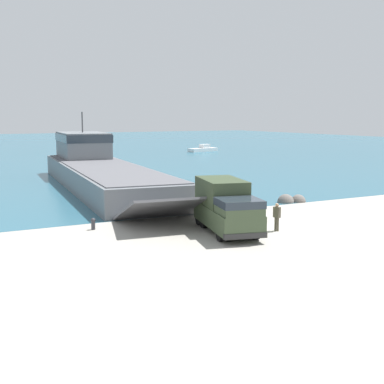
{
  "coord_description": "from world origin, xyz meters",
  "views": [
    {
      "loc": [
        -19.89,
        -28.11,
        7.19
      ],
      "look_at": [
        -2.74,
        3.86,
        1.94
      ],
      "focal_mm": 50.0,
      "sensor_mm": 36.0,
      "label": 1
    }
  ],
  "objects_px": {
    "landing_craft": "(98,167)",
    "mooring_bollard": "(93,223)",
    "military_truck": "(227,206)",
    "moored_boat_a": "(73,160)",
    "soldier_on_ramp": "(277,215)",
    "moored_boat_b": "(203,149)"
  },
  "relations": [
    {
      "from": "military_truck",
      "to": "mooring_bollard",
      "type": "relative_size",
      "value": 9.83
    },
    {
      "from": "military_truck",
      "to": "moored_boat_a",
      "type": "bearing_deg",
      "value": -171.02
    },
    {
      "from": "moored_boat_b",
      "to": "mooring_bollard",
      "type": "relative_size",
      "value": 9.28
    },
    {
      "from": "landing_craft",
      "to": "mooring_bollard",
      "type": "distance_m",
      "value": 22.25
    },
    {
      "from": "moored_boat_b",
      "to": "soldier_on_ramp",
      "type": "bearing_deg",
      "value": 139.52
    },
    {
      "from": "landing_craft",
      "to": "military_truck",
      "type": "height_order",
      "value": "landing_craft"
    },
    {
      "from": "landing_craft",
      "to": "soldier_on_ramp",
      "type": "bearing_deg",
      "value": -77.51
    },
    {
      "from": "landing_craft",
      "to": "soldier_on_ramp",
      "type": "relative_size",
      "value": 22.45
    },
    {
      "from": "landing_craft",
      "to": "military_truck",
      "type": "relative_size",
      "value": 5.35
    },
    {
      "from": "landing_craft",
      "to": "mooring_bollard",
      "type": "bearing_deg",
      "value": -102.51
    },
    {
      "from": "landing_craft",
      "to": "moored_boat_b",
      "type": "distance_m",
      "value": 52.43
    },
    {
      "from": "moored_boat_a",
      "to": "mooring_bollard",
      "type": "height_order",
      "value": "moored_boat_a"
    },
    {
      "from": "landing_craft",
      "to": "military_truck",
      "type": "distance_m",
      "value": 25.54
    },
    {
      "from": "military_truck",
      "to": "moored_boat_a",
      "type": "relative_size",
      "value": 1.34
    },
    {
      "from": "moored_boat_a",
      "to": "mooring_bollard",
      "type": "xyz_separation_m",
      "value": [
        -11.84,
        -46.68,
        -0.04
      ]
    },
    {
      "from": "moored_boat_b",
      "to": "military_truck",
      "type": "bearing_deg",
      "value": 137.06
    },
    {
      "from": "military_truck",
      "to": "moored_boat_a",
      "type": "xyz_separation_m",
      "value": [
        4.79,
        51.26,
        -1.17
      ]
    },
    {
      "from": "landing_craft",
      "to": "mooring_bollard",
      "type": "height_order",
      "value": "landing_craft"
    },
    {
      "from": "soldier_on_ramp",
      "to": "military_truck",
      "type": "bearing_deg",
      "value": -37.05
    },
    {
      "from": "moored_boat_b",
      "to": "moored_boat_a",
      "type": "bearing_deg",
      "value": 99.66
    },
    {
      "from": "landing_craft",
      "to": "soldier_on_ramp",
      "type": "xyz_separation_m",
      "value": [
        2.67,
        -26.72,
        -0.8
      ]
    },
    {
      "from": "moored_boat_b",
      "to": "mooring_bollard",
      "type": "height_order",
      "value": "moored_boat_b"
    }
  ]
}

